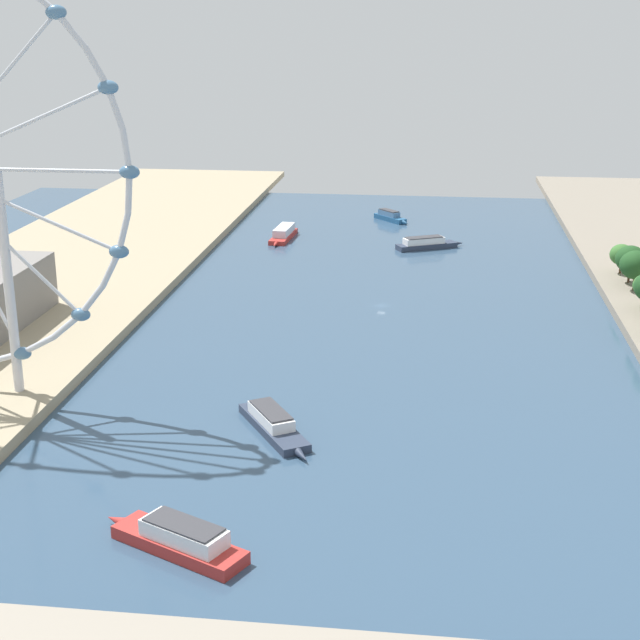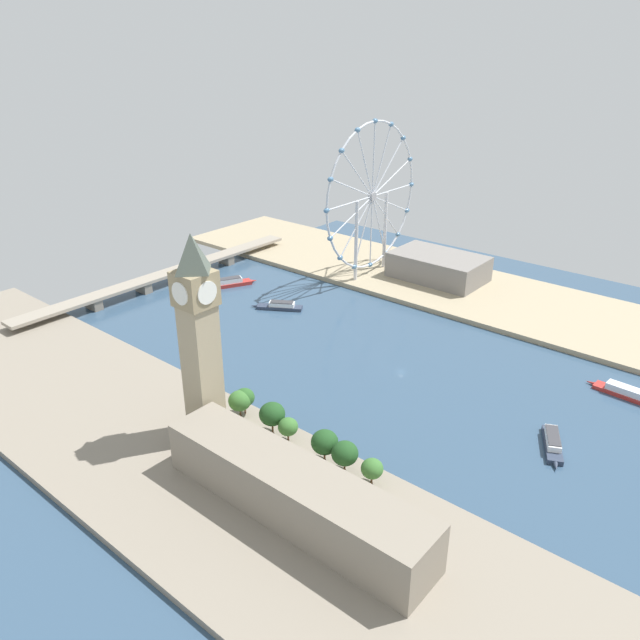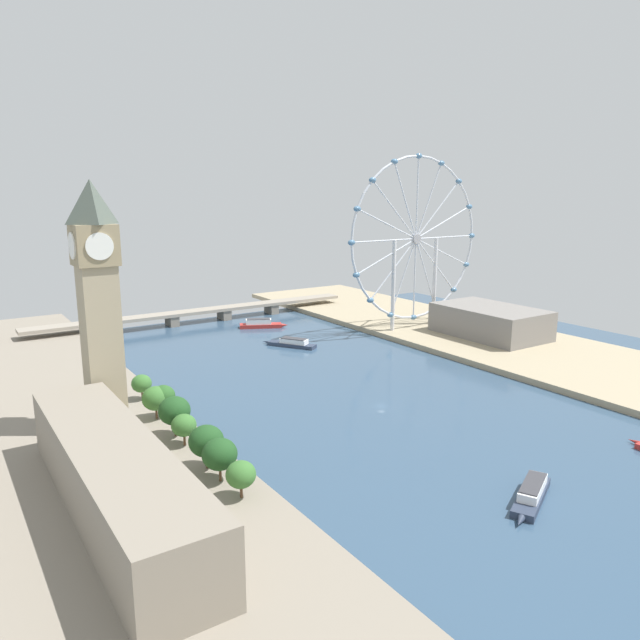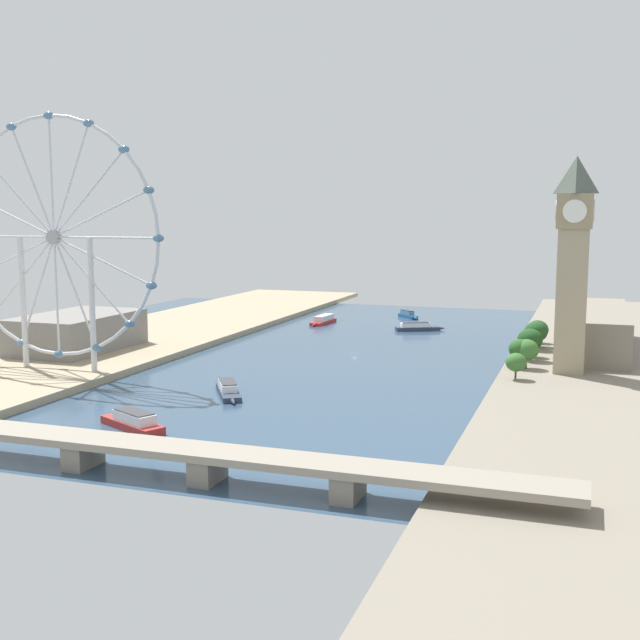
# 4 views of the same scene
# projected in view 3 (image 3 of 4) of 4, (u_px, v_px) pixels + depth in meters

# --- Properties ---
(ground_plane) EXTENTS (408.80, 408.80, 0.00)m
(ground_plane) POSITION_uv_depth(u_px,v_px,m) (381.00, 406.00, 245.90)
(ground_plane) COLOR #334C66
(riverbank_left) EXTENTS (90.00, 520.00, 3.00)m
(riverbank_left) POSITION_uv_depth(u_px,v_px,m) (75.00, 478.00, 180.95)
(riverbank_left) COLOR gray
(riverbank_left) RESTS_ON ground_plane
(riverbank_right) EXTENTS (90.00, 520.00, 3.00)m
(riverbank_right) POSITION_uv_depth(u_px,v_px,m) (560.00, 358.00, 310.22)
(riverbank_right) COLOR tan
(riverbank_right) RESTS_ON ground_plane
(clock_tower) EXTENTS (14.87, 14.87, 87.48)m
(clock_tower) POSITION_uv_depth(u_px,v_px,m) (99.00, 303.00, 206.95)
(clock_tower) COLOR tan
(clock_tower) RESTS_ON riverbank_left
(parliament_block) EXTENTS (22.00, 107.91, 19.53)m
(parliament_block) POSITION_uv_depth(u_px,v_px,m) (115.00, 478.00, 156.64)
(parliament_block) COLOR gray
(parliament_block) RESTS_ON riverbank_left
(tree_row_embankment) EXTENTS (13.35, 103.27, 14.30)m
(tree_row_embankment) POSITION_uv_depth(u_px,v_px,m) (184.00, 421.00, 199.74)
(tree_row_embankment) COLOR #513823
(tree_row_embankment) RESTS_ON riverbank_left
(ferris_wheel) EXTENTS (102.73, 3.20, 105.66)m
(ferris_wheel) POSITION_uv_depth(u_px,v_px,m) (416.00, 241.00, 364.83)
(ferris_wheel) COLOR silver
(ferris_wheel) RESTS_ON riverbank_right
(riverside_hall) EXTENTS (39.03, 62.76, 17.08)m
(riverside_hall) POSITION_uv_depth(u_px,v_px,m) (490.00, 321.00, 351.63)
(riverside_hall) COLOR gray
(riverside_hall) RESTS_ON riverbank_right
(river_bridge) EXTENTS (220.80, 12.76, 8.56)m
(river_bridge) POSITION_uv_depth(u_px,v_px,m) (199.00, 313.00, 401.79)
(river_bridge) COLOR gray
(river_bridge) RESTS_ON ground_plane
(tour_boat_1) EXTENTS (30.27, 18.55, 5.95)m
(tour_boat_1) POSITION_uv_depth(u_px,v_px,m) (261.00, 324.00, 386.95)
(tour_boat_1) COLOR #B22D28
(tour_boat_1) RESTS_ON ground_plane
(tour_boat_2) EXTENTS (21.25, 30.53, 5.06)m
(tour_boat_2) POSITION_uv_depth(u_px,v_px,m) (292.00, 343.00, 339.58)
(tour_boat_2) COLOR #2D384C
(tour_boat_2) RESTS_ON ground_plane
(tour_boat_3) EXTENTS (28.65, 17.09, 5.11)m
(tour_boat_3) POSITION_uv_depth(u_px,v_px,m) (531.00, 494.00, 170.07)
(tour_boat_3) COLOR #2D384C
(tour_boat_3) RESTS_ON ground_plane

